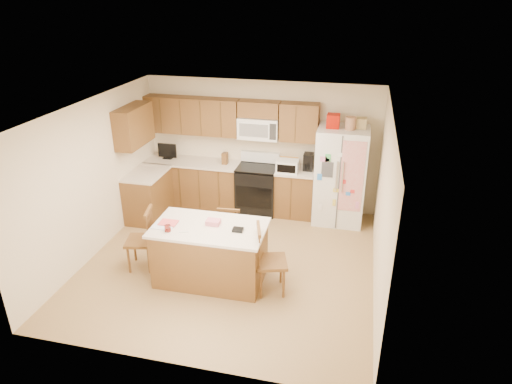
% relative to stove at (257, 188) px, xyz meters
% --- Properties ---
extents(ground, '(4.50, 4.50, 0.00)m').
position_rel_stove_xyz_m(ground, '(0.00, -1.94, -0.47)').
color(ground, olive).
rests_on(ground, ground).
extents(room_shell, '(4.60, 4.60, 2.52)m').
position_rel_stove_xyz_m(room_shell, '(0.00, -1.94, 0.97)').
color(room_shell, beige).
rests_on(room_shell, ground).
extents(cabinetry, '(3.36, 1.56, 2.15)m').
position_rel_stove_xyz_m(cabinetry, '(-0.98, -0.15, 0.44)').
color(cabinetry, brown).
rests_on(cabinetry, ground).
extents(stove, '(0.76, 0.65, 1.13)m').
position_rel_stove_xyz_m(stove, '(0.00, 0.00, 0.00)').
color(stove, black).
rests_on(stove, ground).
extents(refrigerator, '(0.90, 0.79, 2.04)m').
position_rel_stove_xyz_m(refrigerator, '(1.57, -0.06, 0.45)').
color(refrigerator, white).
rests_on(refrigerator, ground).
extents(island, '(1.65, 0.97, 0.99)m').
position_rel_stove_xyz_m(island, '(-0.15, -2.44, -0.02)').
color(island, brown).
rests_on(island, ground).
extents(windsor_chair_left, '(0.50, 0.51, 1.01)m').
position_rel_stove_xyz_m(windsor_chair_left, '(-1.29, -2.37, 0.00)').
color(windsor_chair_left, brown).
rests_on(windsor_chair_left, ground).
extents(windsor_chair_back, '(0.41, 0.39, 0.89)m').
position_rel_stove_xyz_m(windsor_chair_back, '(-0.06, -1.68, -0.05)').
color(windsor_chair_back, brown).
rests_on(windsor_chair_back, ground).
extents(windsor_chair_right, '(0.54, 0.55, 1.05)m').
position_rel_stove_xyz_m(windsor_chair_right, '(0.76, -2.52, 0.02)').
color(windsor_chair_right, brown).
rests_on(windsor_chair_right, ground).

